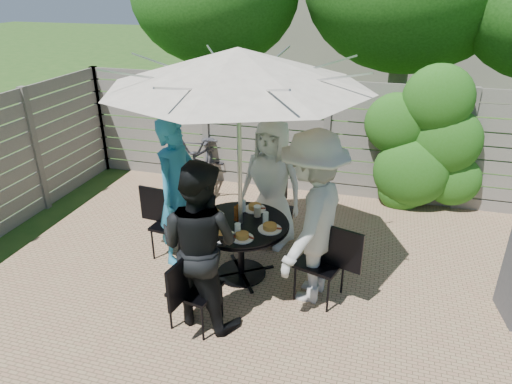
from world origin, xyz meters
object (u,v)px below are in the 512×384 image
(glass_front, at_px, (238,230))
(plate_left, at_px, (213,214))
(patio_table, at_px, (241,239))
(chair_front, at_px, (195,304))
(plate_back, at_px, (255,208))
(plate_right, at_px, (270,228))
(glass_right, at_px, (266,218))
(chair_left, at_px, (173,237))
(chair_right, at_px, (320,277))
(plate_front, at_px, (225,235))
(person_back, at_px, (272,185))
(person_left, at_px, (178,193))
(syrup_jug, at_px, (238,213))
(glass_back, at_px, (243,206))
(person_front, at_px, (200,245))
(umbrella, at_px, (238,67))
(plate_extra, at_px, (242,237))
(chair_back, at_px, (275,221))
(glass_left, at_px, (216,216))
(person_right, at_px, (312,219))
(bicycle, at_px, (205,159))
(coffee_cup, at_px, (257,212))

(glass_front, bearing_deg, plate_left, 140.38)
(patio_table, distance_m, chair_front, 0.99)
(plate_back, relative_size, plate_right, 1.00)
(glass_right, bearing_deg, chair_left, 174.51)
(chair_right, height_order, plate_front, chair_right)
(person_back, distance_m, plate_front, 1.20)
(person_left, bearing_deg, syrup_jug, -86.28)
(person_left, distance_m, glass_back, 0.78)
(person_left, height_order, glass_back, person_left)
(person_front, bearing_deg, person_left, -45.00)
(umbrella, relative_size, chair_front, 3.51)
(chair_left, relative_size, plate_extra, 3.75)
(plate_left, bearing_deg, patio_table, -10.44)
(chair_back, distance_m, chair_front, 1.93)
(plate_front, bearing_deg, plate_left, 124.56)
(patio_table, bearing_deg, person_front, -100.44)
(patio_table, relative_size, person_back, 0.74)
(chair_back, relative_size, glass_left, 6.01)
(person_back, xyz_separation_m, plate_back, (-0.09, -0.46, -0.11))
(person_left, height_order, plate_right, person_left)
(syrup_jug, bearing_deg, umbrella, -50.24)
(patio_table, relative_size, glass_front, 8.94)
(person_front, distance_m, person_right, 1.18)
(chair_front, distance_m, glass_front, 0.88)
(plate_left, distance_m, plate_front, 0.51)
(chair_front, bearing_deg, chair_right, -45.82)
(plate_back, height_order, bicycle, bicycle)
(plate_right, height_order, glass_right, glass_right)
(umbrella, xyz_separation_m, person_left, (-0.82, 0.15, -1.50))
(patio_table, xyz_separation_m, chair_right, (0.95, -0.18, -0.21))
(chair_right, height_order, person_right, person_right)
(patio_table, height_order, umbrella, umbrella)
(person_back, distance_m, person_left, 1.18)
(chair_left, height_order, bicycle, bicycle)
(chair_right, xyz_separation_m, glass_back, (-1.01, 0.45, 0.50))
(chair_left, relative_size, glass_back, 6.43)
(chair_front, height_order, bicycle, bicycle)
(person_left, xyz_separation_m, chair_right, (1.77, -0.33, -0.63))
(chair_right, height_order, syrup_jug, chair_right)
(plate_front, height_order, syrup_jug, syrup_jug)
(chair_right, relative_size, person_right, 0.49)
(person_front, bearing_deg, glass_front, -100.42)
(person_back, relative_size, plate_extra, 7.00)
(person_front, height_order, plate_back, person_front)
(umbrella, height_order, glass_front, umbrella)
(umbrella, bearing_deg, coffee_cup, 55.12)
(umbrella, distance_m, chair_right, 2.34)
(person_right, relative_size, plate_right, 7.27)
(person_back, height_order, glass_left, person_back)
(glass_left, bearing_deg, chair_right, -5.62)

